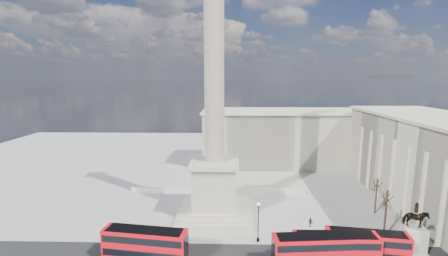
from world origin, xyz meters
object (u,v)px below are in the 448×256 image
Objects in this scene: nelsons_column at (215,150)px; victorian_lamp at (258,219)px; red_bus_b at (315,251)px; equestrian_statue at (413,237)px; red_bus_d at (367,246)px; pedestrian_walking at (375,245)px; pedestrian_standing at (372,244)px; pedestrian_crossing at (310,222)px; red_bus_c at (336,249)px; red_bus_a at (146,245)px.

victorian_lamp is (7.54, -9.54, -8.97)m from nelsons_column.
victorian_lamp is (-7.40, 6.52, 1.44)m from red_bus_b.
equestrian_statue is (15.38, 3.37, 0.39)m from red_bus_b.
red_bus_b is 1.04× the size of red_bus_d.
red_bus_d is 4.35m from pedestrian_walking.
red_bus_b is 1.79× the size of victorian_lamp.
victorian_lamp is at bearing 133.99° from red_bus_b.
red_bus_d is at bearing 6.59° from red_bus_b.
pedestrian_standing is at bearing 21.01° from red_bus_b.
pedestrian_standing is at bearing 163.94° from equestrian_statue.
pedestrian_crossing is (-7.80, 6.68, 0.12)m from pedestrian_standing.
red_bus_b is at bearing -171.86° from red_bus_c.
red_bus_b is 1.44× the size of equestrian_statue.
victorian_lamp is at bearing 149.42° from red_bus_c.
red_bus_a is 31.86m from red_bus_d.
red_bus_d is (22.72, -14.51, -10.52)m from nelsons_column.
red_bus_a is at bearing 178.43° from pedestrian_walking.
red_bus_d is 7.82m from equestrian_statue.
victorian_lamp is 0.80× the size of equestrian_statue.
red_bus_c is 11.26m from pedestrian_crossing.
red_bus_a is 17.67m from victorian_lamp.
nelsons_column is at bearing 128.30° from victorian_lamp.
red_bus_c is at bearing -5.87° from pedestrian_standing.
red_bus_c is at bearing -159.29° from red_bus_d.
red_bus_c is at bearing 3.61° from red_bus_b.
red_bus_b is 15.75m from equestrian_statue.
pedestrian_walking is (17.91, -1.96, -3.12)m from victorian_lamp.
pedestrian_standing is at bearing -24.03° from nelsons_column.
pedestrian_crossing is (26.41, 10.77, -1.72)m from red_bus_a.
red_bus_a is 7.10× the size of pedestrian_crossing.
red_bus_c is 1.76× the size of victorian_lamp.
victorian_lamp reaches higher than red_bus_a.
red_bus_a is at bearing -30.75° from pedestrian_standing.
red_bus_d reaches higher than pedestrian_walking.
pedestrian_walking reaches higher than pedestrian_standing.
pedestrian_walking is (25.44, -11.50, -12.09)m from nelsons_column.
red_bus_d reaches higher than pedestrian_crossing.
red_bus_a is 1.86× the size of victorian_lamp.
red_bus_d is at bearing -18.12° from victorian_lamp.
red_bus_b is at bearing 5.54° from red_bus_a.
red_bus_b reaches higher than red_bus_d.
red_bus_c is at bearing -30.47° from victorian_lamp.
red_bus_b reaches higher than pedestrian_standing.
nelsons_column is 7.44× the size of victorian_lamp.
red_bus_c is at bearing -41.15° from nelsons_column.
red_bus_a is 1.08× the size of red_bus_d.
pedestrian_walking is at bearing 28.55° from red_bus_c.
red_bus_d is at bearing 12.90° from red_bus_c.
equestrian_statue reaches higher than pedestrian_standing.
red_bus_a is at bearing -120.86° from nelsons_column.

